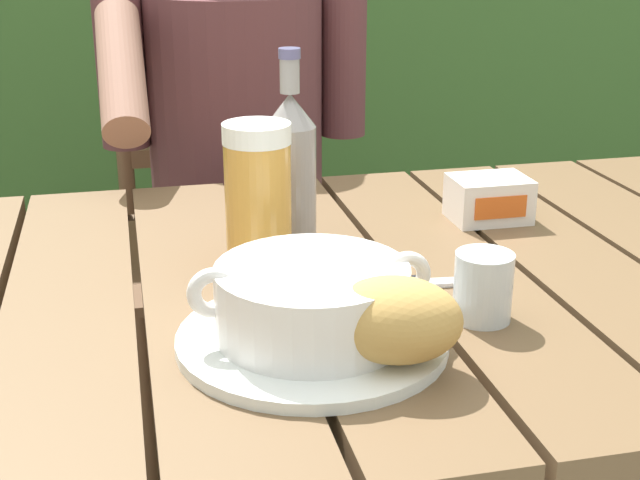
% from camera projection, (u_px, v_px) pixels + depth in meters
% --- Properties ---
extents(dining_table, '(1.33, 0.80, 0.72)m').
position_uv_depth(dining_table, '(333.00, 347.00, 1.05)').
color(dining_table, brown).
rests_on(dining_table, ground_plane).
extents(chair_near_diner, '(0.45, 0.46, 0.95)m').
position_uv_depth(chair_near_diner, '(230.00, 240.00, 1.87)').
color(chair_near_diner, brown).
rests_on(chair_near_diner, ground_plane).
extents(person_eating, '(0.48, 0.47, 1.20)m').
position_uv_depth(person_eating, '(238.00, 154.00, 1.61)').
color(person_eating, brown).
rests_on(person_eating, ground_plane).
extents(serving_plate, '(0.26, 0.26, 0.01)m').
position_uv_depth(serving_plate, '(312.00, 339.00, 0.85)').
color(serving_plate, white).
rests_on(serving_plate, dining_table).
extents(soup_bowl, '(0.24, 0.19, 0.08)m').
position_uv_depth(soup_bowl, '(312.00, 299.00, 0.84)').
color(soup_bowl, white).
rests_on(soup_bowl, serving_plate).
extents(bread_roll, '(0.15, 0.13, 0.08)m').
position_uv_depth(bread_roll, '(390.00, 320.00, 0.79)').
color(bread_roll, tan).
rests_on(bread_roll, serving_plate).
extents(beer_glass, '(0.08, 0.08, 0.18)m').
position_uv_depth(beer_glass, '(258.00, 199.00, 1.00)').
color(beer_glass, gold).
rests_on(beer_glass, dining_table).
extents(beer_bottle, '(0.06, 0.06, 0.25)m').
position_uv_depth(beer_bottle, '(291.00, 169.00, 1.07)').
color(beer_bottle, gray).
rests_on(beer_bottle, dining_table).
extents(water_glass_small, '(0.06, 0.06, 0.07)m').
position_uv_depth(water_glass_small, '(483.00, 287.00, 0.90)').
color(water_glass_small, silver).
rests_on(water_glass_small, dining_table).
extents(butter_tub, '(0.10, 0.08, 0.06)m').
position_uv_depth(butter_tub, '(489.00, 199.00, 1.20)').
color(butter_tub, white).
rests_on(butter_tub, dining_table).
extents(table_knife, '(0.15, 0.03, 0.01)m').
position_uv_depth(table_knife, '(422.00, 283.00, 0.99)').
color(table_knife, silver).
rests_on(table_knife, dining_table).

